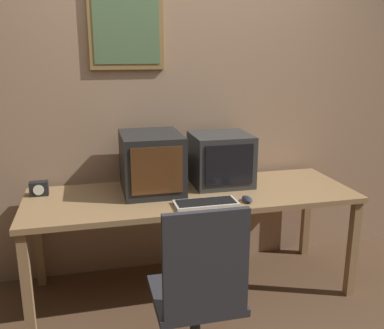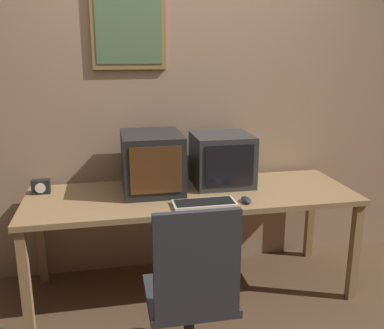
# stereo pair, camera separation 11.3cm
# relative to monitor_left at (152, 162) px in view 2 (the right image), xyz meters

# --- Properties ---
(wall_back) EXTENTS (8.00, 0.08, 2.60)m
(wall_back) POSITION_rel_monitor_left_xyz_m (0.25, 0.34, 0.37)
(wall_back) COLOR tan
(wall_back) RESTS_ON ground_plane
(desk) EXTENTS (2.20, 0.75, 0.73)m
(desk) POSITION_rel_monitor_left_xyz_m (0.25, -0.11, -0.26)
(desk) COLOR #99754C
(desk) RESTS_ON ground_plane
(monitor_left) EXTENTS (0.40, 0.48, 0.40)m
(monitor_left) POSITION_rel_monitor_left_xyz_m (0.00, 0.00, 0.00)
(monitor_left) COLOR black
(monitor_left) RESTS_ON desk
(monitor_right) EXTENTS (0.41, 0.39, 0.36)m
(monitor_right) POSITION_rel_monitor_left_xyz_m (0.50, 0.04, -0.02)
(monitor_right) COLOR #333333
(monitor_right) RESTS_ON desk
(keyboard_main) EXTENTS (0.39, 0.17, 0.03)m
(keyboard_main) POSITION_rel_monitor_left_xyz_m (0.28, -0.36, -0.19)
(keyboard_main) COLOR beige
(keyboard_main) RESTS_ON desk
(mouse_near_keyboard) EXTENTS (0.06, 0.11, 0.03)m
(mouse_near_keyboard) POSITION_rel_monitor_left_xyz_m (0.55, -0.37, -0.18)
(mouse_near_keyboard) COLOR #282D3D
(mouse_near_keyboard) RESTS_ON desk
(desk_clock) EXTENTS (0.12, 0.07, 0.10)m
(desk_clock) POSITION_rel_monitor_left_xyz_m (-0.74, 0.08, -0.15)
(desk_clock) COLOR black
(desk_clock) RESTS_ON desk
(office_chair) EXTENTS (0.46, 0.46, 0.98)m
(office_chair) POSITION_rel_monitor_left_xyz_m (0.08, -0.95, -0.51)
(office_chair) COLOR black
(office_chair) RESTS_ON ground_plane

